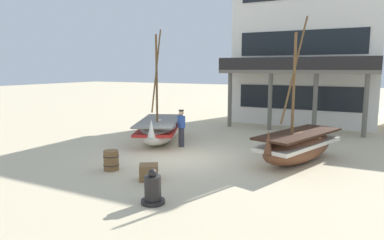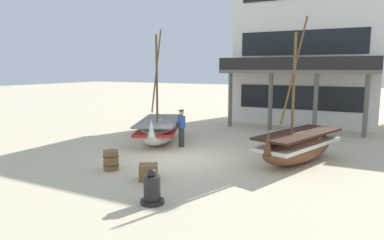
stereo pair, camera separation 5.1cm
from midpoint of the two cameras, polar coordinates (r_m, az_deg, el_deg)
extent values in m
plane|color=beige|center=(14.04, -1.82, -6.19)|extent=(120.00, 120.00, 0.00)
ellipsoid|color=silver|center=(17.08, -5.20, -1.76)|extent=(3.40, 4.77, 1.07)
cube|color=red|center=(17.06, -5.20, -1.31)|extent=(3.34, 4.62, 0.13)
cube|color=gray|center=(17.00, -5.22, -0.12)|extent=(3.41, 4.71, 0.08)
cone|color=silver|center=(14.92, -6.48, -1.37)|extent=(0.45, 0.45, 0.75)
cylinder|color=brown|center=(16.28, -5.61, 6.09)|extent=(0.10, 0.10, 4.28)
cylinder|color=brown|center=(16.26, -5.64, 8.32)|extent=(1.22, 2.59, 3.73)
cube|color=brown|center=(17.35, -5.04, -0.34)|extent=(1.55, 0.82, 0.06)
ellipsoid|color=brown|center=(13.91, 16.90, -4.26)|extent=(2.62, 4.53, 1.15)
cube|color=silver|center=(13.88, 16.93, -3.68)|extent=(2.58, 4.37, 0.14)
cube|color=#351E13|center=(13.81, 16.99, -2.11)|extent=(2.64, 4.46, 0.08)
cone|color=brown|center=(12.05, 12.29, -3.48)|extent=(0.35, 0.35, 0.81)
cylinder|color=brown|center=(13.14, 16.19, 4.81)|extent=(0.10, 0.10, 3.97)
cylinder|color=brown|center=(13.12, 16.31, 7.90)|extent=(0.54, 1.55, 3.80)
cube|color=brown|center=(14.11, 17.60, -2.44)|extent=(1.32, 0.55, 0.06)
cylinder|color=#33333D|center=(15.95, -1.62, -2.80)|extent=(0.26, 0.26, 0.88)
cube|color=#2D4C99|center=(15.83, -1.63, -0.27)|extent=(0.42, 0.38, 0.54)
sphere|color=tan|center=(15.78, -1.64, 1.13)|extent=(0.22, 0.22, 0.22)
cylinder|color=#2D2823|center=(15.76, -1.64, 1.56)|extent=(0.24, 0.24, 0.05)
cylinder|color=black|center=(9.60, -6.28, -12.94)|extent=(0.63, 0.63, 0.10)
cylinder|color=black|center=(9.47, -6.32, -10.85)|extent=(0.44, 0.44, 0.64)
sphere|color=black|center=(9.35, -6.35, -8.55)|extent=(0.24, 0.24, 0.24)
cylinder|color=brown|center=(12.68, -12.84, -6.36)|extent=(0.52, 0.52, 0.70)
torus|color=black|center=(12.65, -12.86, -5.68)|extent=(0.56, 0.56, 0.03)
torus|color=black|center=(12.72, -12.82, -7.03)|extent=(0.56, 0.56, 0.03)
cube|color=brown|center=(11.45, -6.91, -8.35)|extent=(0.82, 0.82, 0.49)
cube|color=white|center=(25.11, 18.60, 10.95)|extent=(8.63, 6.12, 9.69)
cube|color=black|center=(22.10, 16.91, 3.47)|extent=(7.25, 0.06, 1.42)
cube|color=black|center=(22.08, 17.27, 11.85)|extent=(7.25, 0.06, 1.42)
cube|color=#70665B|center=(21.05, 16.55, 7.49)|extent=(8.63, 2.07, 0.20)
cylinder|color=#666056|center=(21.49, 6.25, 3.21)|extent=(0.24, 0.24, 3.23)
cylinder|color=#666056|center=(20.71, 12.61, 2.87)|extent=(0.24, 0.24, 3.23)
cylinder|color=#666056|center=(20.21, 19.36, 2.46)|extent=(0.24, 0.24, 3.23)
cylinder|color=#666056|center=(19.99, 26.36, 2.01)|extent=(0.24, 0.24, 3.23)
cube|color=black|center=(20.07, 16.03, 8.77)|extent=(8.63, 0.08, 0.70)
camera|label=1|loc=(0.03, -89.90, 0.01)|focal=33.04mm
camera|label=2|loc=(0.03, 90.10, -0.01)|focal=33.04mm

